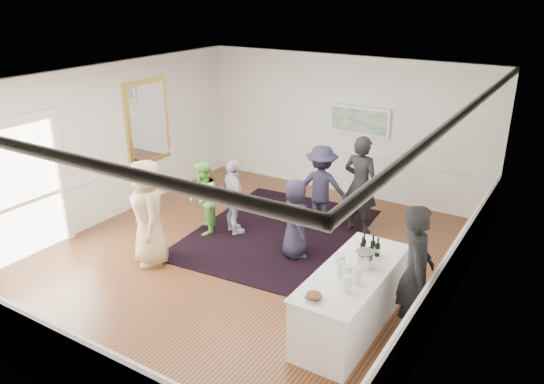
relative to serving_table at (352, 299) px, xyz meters
The scene contains 23 objects.
floor 2.64m from the serving_table, 159.95° to the left, with size 8.00×8.00×0.00m, color brown.
ceiling 3.76m from the serving_table, 159.95° to the left, with size 7.00×8.00×0.02m, color white.
wall_left 6.11m from the serving_table, behind, with size 0.02×8.00×3.20m, color white.
wall_right 1.79m from the serving_table, 39.95° to the left, with size 0.02×8.00×3.20m, color white.
wall_back 5.58m from the serving_table, 116.50° to the left, with size 7.00×0.02×3.20m, color white.
wall_front 4.11m from the serving_table, 128.09° to the right, with size 7.00×0.02×3.20m, color white.
wainscoting 2.60m from the serving_table, 159.95° to the left, with size 7.00×8.00×1.00m, color white, non-canonical shape.
mirror 6.42m from the serving_table, 159.61° to the left, with size 0.05×1.25×1.85m.
doorway 6.04m from the serving_table, behind, with size 0.10×1.78×2.56m.
landscape_painting 5.41m from the serving_table, 112.85° to the left, with size 1.44×0.06×0.66m.
area_rug 3.30m from the serving_table, 140.03° to the left, with size 3.04×3.99×0.02m, color black.
serving_table is the anchor object (origin of this frame).
bartender 0.98m from the serving_table, 24.31° to the left, with size 0.71×0.47×1.96m, color black.
guest_tan 3.84m from the serving_table, behind, with size 0.93×0.61×1.91m, color tan.
guest_green 4.02m from the serving_table, 159.90° to the left, with size 0.72×0.56×1.48m, color #75C950.
guest_lilac 3.67m from the serving_table, 152.69° to the left, with size 0.89×0.37×1.52m, color #BCB2C7.
guest_dark_a 3.47m from the serving_table, 124.24° to the left, with size 1.11×0.64×1.71m, color #222137.
guest_dark_b 3.32m from the serving_table, 111.33° to the left, with size 0.72×0.47×1.98m, color black.
guest_navy 2.33m from the serving_table, 139.72° to the left, with size 0.72×0.47×1.47m, color #222137.
wine_bottles 0.82m from the serving_table, 88.88° to the left, with size 0.29×0.26×0.31m.
juice_pitchers 0.65m from the serving_table, 87.54° to the right, with size 0.46×0.58×0.24m.
ice_bucket 0.61m from the serving_table, 63.46° to the left, with size 0.26×0.26×0.24m, color silver.
nut_bowl 1.07m from the serving_table, 98.15° to the right, with size 0.23×0.23×0.08m.
Camera 1 is at (4.86, -6.94, 4.64)m, focal length 35.00 mm.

